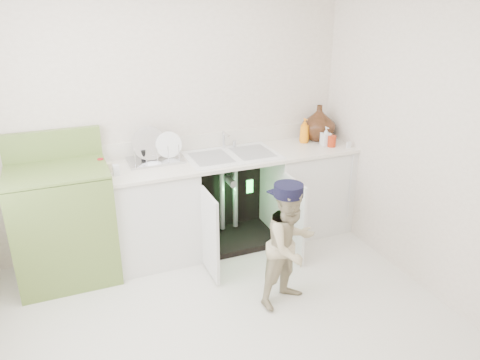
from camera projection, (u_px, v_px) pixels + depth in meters
name	position (u px, v px, depth m)	size (l,w,h in m)	color
ground	(223.00, 329.00, 3.46)	(3.50, 3.50, 0.00)	beige
room_shell	(220.00, 172.00, 2.99)	(6.00, 5.50, 1.26)	silver
counter_run	(236.00, 196.00, 4.52)	(2.44, 1.02, 1.25)	silver
avocado_stove	(64.00, 222.00, 3.93)	(0.80, 0.65, 1.24)	olive
repair_worker	(290.00, 245.00, 3.59)	(0.58, 0.99, 1.01)	tan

